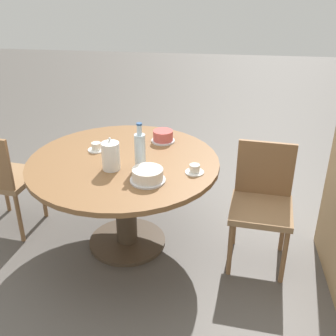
{
  "coord_description": "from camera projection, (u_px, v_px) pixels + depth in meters",
  "views": [
    {
      "loc": [
        2.61,
        0.63,
        2.02
      ],
      "look_at": [
        0.0,
        0.32,
        0.68
      ],
      "focal_mm": 45.0,
      "sensor_mm": 36.0,
      "label": 1
    }
  ],
  "objects": [
    {
      "name": "chair_a",
      "position": [
        2.0,
        177.0,
        3.25
      ],
      "size": [
        0.47,
        0.47,
        0.87
      ],
      "rotation": [
        0.0,
        0.0,
        4.58
      ],
      "color": "olive",
      "rests_on": "ground_plane"
    },
    {
      "name": "cake_main",
      "position": [
        148.0,
        175.0,
        2.68
      ],
      "size": [
        0.23,
        0.23,
        0.09
      ],
      "color": "silver",
      "rests_on": "dining_table"
    },
    {
      "name": "cake_second",
      "position": [
        163.0,
        136.0,
        3.25
      ],
      "size": [
        0.18,
        0.18,
        0.09
      ],
      "color": "silver",
      "rests_on": "dining_table"
    },
    {
      "name": "cup_a",
      "position": [
        195.0,
        170.0,
        2.79
      ],
      "size": [
        0.13,
        0.13,
        0.06
      ],
      "color": "white",
      "rests_on": "dining_table"
    },
    {
      "name": "dining_table",
      "position": [
        124.0,
        180.0,
        3.04
      ],
      "size": [
        1.36,
        1.36,
        0.72
      ],
      "color": "#473828",
      "rests_on": "ground_plane"
    },
    {
      "name": "water_bottle",
      "position": [
        140.0,
        150.0,
        2.81
      ],
      "size": [
        0.07,
        0.07,
        0.32
      ],
      "color": "silver",
      "rests_on": "dining_table"
    },
    {
      "name": "ground_plane",
      "position": [
        128.0,
        242.0,
        3.3
      ],
      "size": [
        14.0,
        14.0,
        0.0
      ],
      "primitive_type": "plane",
      "color": "#56514C"
    },
    {
      "name": "chair_b",
      "position": [
        262.0,
        201.0,
        2.93
      ],
      "size": [
        0.46,
        0.46,
        0.87
      ],
      "rotation": [
        0.0,
        0.0,
        7.75
      ],
      "color": "olive",
      "rests_on": "ground_plane"
    },
    {
      "name": "coffee_pot",
      "position": [
        111.0,
        155.0,
        2.81
      ],
      "size": [
        0.12,
        0.12,
        0.23
      ],
      "color": "white",
      "rests_on": "dining_table"
    },
    {
      "name": "cup_b",
      "position": [
        96.0,
        147.0,
        3.11
      ],
      "size": [
        0.13,
        0.13,
        0.06
      ],
      "color": "white",
      "rests_on": "dining_table"
    }
  ]
}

